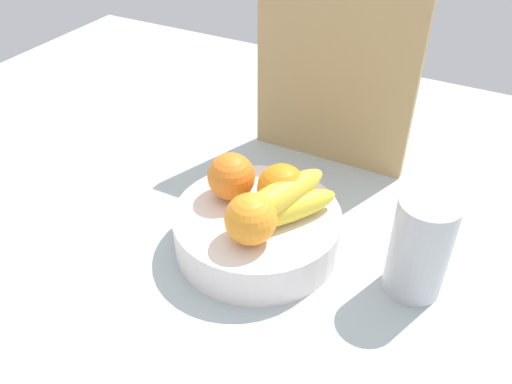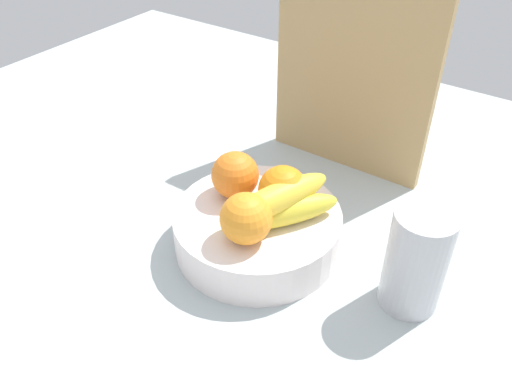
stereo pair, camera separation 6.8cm
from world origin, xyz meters
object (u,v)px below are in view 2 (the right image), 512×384
object	(u,v)px
orange_front_left	(235,175)
thermos_tumbler	(416,260)
orange_center	(283,190)
banana_bunch	(277,207)
orange_front_right	(243,217)
fruit_bowl	(256,231)
cutting_board	(353,69)

from	to	relation	value
orange_front_left	thermos_tumbler	size ratio (longest dim) A/B	0.48
orange_center	banana_bunch	bearing A→B (deg)	-70.00
orange_front_right	thermos_tumbler	xyz separation A→B (cm)	(21.04, 7.78, -2.38)
orange_front_left	banana_bunch	world-z (taller)	orange_front_left
fruit_bowl	orange_front_right	xyz separation A→B (cm)	(1.36, -4.90, 6.59)
banana_bunch	thermos_tumbler	distance (cm)	19.14
orange_center	cutting_board	bearing A→B (deg)	95.52
orange_center	cutting_board	world-z (taller)	cutting_board
cutting_board	orange_front_left	bearing A→B (deg)	-101.64
fruit_bowl	cutting_board	distance (cm)	31.54
thermos_tumbler	fruit_bowl	bearing A→B (deg)	-172.69
banana_bunch	orange_center	bearing A→B (deg)	110.00
fruit_bowl	thermos_tumbler	world-z (taller)	thermos_tumbler
fruit_bowl	orange_center	bearing A→B (deg)	51.47
orange_front_right	cutting_board	distance (cm)	33.76
orange_front_left	orange_front_right	bearing A→B (deg)	-47.19
banana_bunch	thermos_tumbler	bearing A→B (deg)	8.91
orange_front_left	fruit_bowl	bearing A→B (deg)	-22.66
fruit_bowl	cutting_board	size ratio (longest dim) A/B	0.67
fruit_bowl	orange_front_left	xyz separation A→B (cm)	(-5.19, 2.17, 6.59)
thermos_tumbler	cutting_board	bearing A→B (deg)	131.89
cutting_board	thermos_tumbler	world-z (taller)	cutting_board
fruit_bowl	thermos_tumbler	bearing A→B (deg)	7.31
orange_front_left	orange_center	bearing A→B (deg)	6.73
banana_bunch	cutting_board	xyz separation A→B (cm)	(-3.53, 27.86, 8.73)
fruit_bowl	orange_center	xyz separation A→B (cm)	(2.44, 3.07, 6.59)
cutting_board	orange_center	bearing A→B (deg)	-84.54
orange_front_right	cutting_board	xyz separation A→B (cm)	(-1.30, 32.69, 8.33)
cutting_board	fruit_bowl	bearing A→B (deg)	-90.17
fruit_bowl	orange_front_right	bearing A→B (deg)	-74.53
thermos_tumbler	banana_bunch	bearing A→B (deg)	-171.09
banana_bunch	cutting_board	size ratio (longest dim) A/B	0.48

